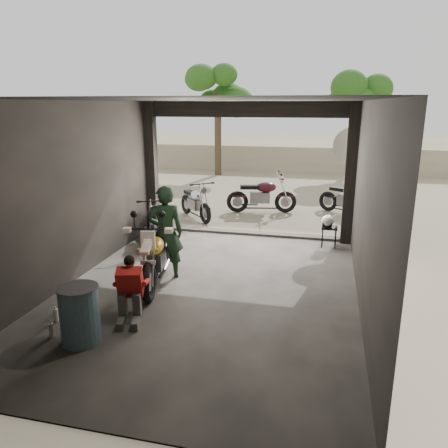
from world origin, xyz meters
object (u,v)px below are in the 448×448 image
at_px(outside_bike_a, 195,200).
at_px(sign_post, 350,162).
at_px(main_bike, 156,252).
at_px(outside_bike_c, 349,196).
at_px(helmet, 327,221).
at_px(oil_drum, 80,316).
at_px(rider, 166,233).
at_px(mechanic, 129,292).
at_px(left_bike, 154,219).
at_px(stool, 329,230).
at_px(outside_bike_b, 262,192).

bearing_deg(outside_bike_a, sign_post, -50.28).
distance_m(main_bike, outside_bike_c, 7.04).
relative_size(outside_bike_a, outside_bike_c, 0.96).
xyz_separation_m(outside_bike_a, helmet, (3.63, -1.74, 0.07)).
bearing_deg(sign_post, oil_drum, -114.46).
bearing_deg(rider, sign_post, -152.50).
relative_size(mechanic, oil_drum, 1.18).
xyz_separation_m(left_bike, rider, (1.08, -2.03, 0.33)).
distance_m(outside_bike_a, helmet, 4.03).
distance_m(mechanic, oil_drum, 0.80).
height_order(helmet, sign_post, sign_post).
bearing_deg(oil_drum, mechanic, 60.86).
height_order(mechanic, stool, mechanic).
xyz_separation_m(helmet, sign_post, (0.45, 1.13, 1.18)).
bearing_deg(rider, oil_drum, 62.75).
relative_size(outside_bike_c, oil_drum, 2.06).
height_order(left_bike, sign_post, sign_post).
distance_m(outside_bike_b, stool, 3.49).
xyz_separation_m(outside_bike_b, helmet, (1.93, -2.89, 0.00)).
bearing_deg(outside_bike_a, left_bike, -139.77).
distance_m(stool, sign_post, 1.82).
distance_m(mechanic, sign_post, 6.45).
distance_m(rider, oil_drum, 2.52).
relative_size(left_bike, mechanic, 1.68).
bearing_deg(outside_bike_b, oil_drum, 159.30).
bearing_deg(main_bike, left_bike, 101.80).
bearing_deg(helmet, main_bike, -112.26).
bearing_deg(left_bike, outside_bike_a, 58.92).
bearing_deg(outside_bike_a, outside_bike_c, -22.55).
height_order(main_bike, sign_post, sign_post).
xyz_separation_m(outside_bike_a, outside_bike_b, (1.70, 1.15, 0.06)).
height_order(left_bike, outside_bike_c, outside_bike_c).
relative_size(left_bike, outside_bike_a, 1.00).
bearing_deg(oil_drum, sign_post, 59.45).
distance_m(left_bike, sign_post, 4.85).
bearing_deg(outside_bike_a, oil_drum, -127.82).
bearing_deg(rider, helmet, -158.85).
bearing_deg(sign_post, stool, -103.61).
bearing_deg(outside_bike_a, outside_bike_b, -7.80).
distance_m(helmet, oil_drum, 5.92).
distance_m(left_bike, oil_drum, 4.56).
distance_m(outside_bike_c, oil_drum, 9.01).
relative_size(outside_bike_c, stool, 3.49).
bearing_deg(mechanic, left_bike, 91.79).
height_order(left_bike, stool, left_bike).
bearing_deg(main_bike, mechanic, -95.64).
relative_size(left_bike, oil_drum, 1.99).
relative_size(rider, stool, 3.63).
distance_m(outside_bike_c, sign_post, 2.41).
xyz_separation_m(outside_bike_a, outside_bike_c, (4.20, 1.46, 0.02)).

